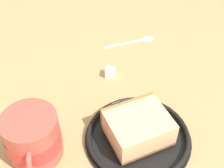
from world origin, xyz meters
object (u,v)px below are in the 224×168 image
small_plate (138,137)px  teaspoon (139,39)px  cake_slice (138,127)px  sugar_cube (110,73)px  tea_mug (33,137)px

small_plate → teaspoon: size_ratio=1.60×
small_plate → teaspoon: small_plate is taller
cake_slice → sugar_cube: bearing=28.6°
cake_slice → tea_mug: 17.18cm
tea_mug → sugar_cube: size_ratio=5.72×
tea_mug → sugar_cube: tea_mug is taller
small_plate → teaspoon: bearing=8.3°
sugar_cube → small_plate: bearing=-151.3°
small_plate → tea_mug: (-6.19, 16.06, 3.48)cm
small_plate → tea_mug: tea_mug is taller
small_plate → cake_slice: size_ratio=1.39×
cake_slice → sugar_cube: (14.76, 8.06, -2.30)cm
small_plate → sugar_cube: size_ratio=9.58×
tea_mug → sugar_cube: 22.82cm
cake_slice → sugar_cube: 16.98cm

